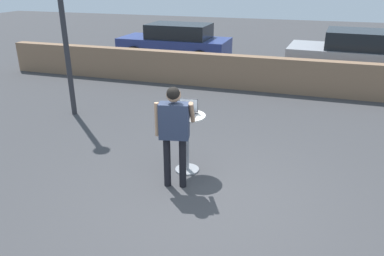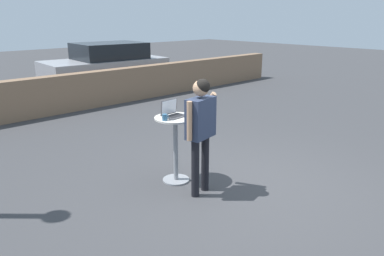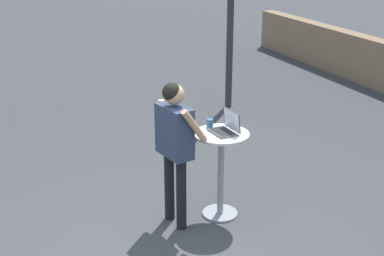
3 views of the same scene
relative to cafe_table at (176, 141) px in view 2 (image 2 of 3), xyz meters
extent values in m
plane|color=#3D3D3F|center=(0.54, -0.88, -0.64)|extent=(50.00, 50.00, 0.00)
cube|color=#84664C|center=(0.54, 5.18, -0.16)|extent=(16.68, 0.35, 0.96)
cylinder|color=gray|center=(0.00, 0.00, -0.63)|extent=(0.41, 0.41, 0.03)
cylinder|color=gray|center=(0.00, 0.00, -0.14)|extent=(0.07, 0.07, 0.95)
cylinder|color=beige|center=(0.00, 0.00, 0.35)|extent=(0.61, 0.61, 0.02)
cube|color=#515156|center=(0.00, 0.01, 0.37)|extent=(0.33, 0.24, 0.02)
cube|color=black|center=(0.00, 0.01, 0.38)|extent=(0.29, 0.19, 0.00)
cube|color=#515156|center=(-0.01, 0.13, 0.49)|extent=(0.32, 0.06, 0.23)
cube|color=white|center=(-0.01, 0.12, 0.49)|extent=(0.29, 0.05, 0.20)
cylinder|color=#336084|center=(-0.22, -0.04, 0.41)|extent=(0.07, 0.07, 0.09)
torus|color=#336084|center=(-0.17, -0.04, 0.41)|extent=(0.04, 0.01, 0.04)
cylinder|color=black|center=(-0.14, -0.56, -0.23)|extent=(0.11, 0.11, 0.83)
cylinder|color=black|center=(0.10, -0.52, -0.23)|extent=(0.11, 0.11, 0.83)
cube|color=#2D3851|center=(-0.02, -0.54, 0.46)|extent=(0.48, 0.30, 0.55)
sphere|color=tan|center=(-0.02, -0.54, 0.86)|extent=(0.22, 0.22, 0.22)
sphere|color=black|center=(-0.01, -0.57, 0.89)|extent=(0.20, 0.20, 0.20)
cylinder|color=tan|center=(-0.27, -0.59, 0.47)|extent=(0.07, 0.07, 0.52)
cylinder|color=tan|center=(0.22, -0.41, 0.58)|extent=(0.13, 0.32, 0.40)
cube|color=#9E9EA3|center=(3.08, 7.16, 0.00)|extent=(4.09, 2.14, 0.73)
cube|color=black|center=(3.28, 7.14, 0.63)|extent=(2.29, 1.79, 0.53)
cylinder|color=black|center=(1.79, 6.36, -0.33)|extent=(0.64, 0.26, 0.63)
cylinder|color=black|center=(1.92, 8.13, -0.33)|extent=(0.64, 0.26, 0.63)
cylinder|color=black|center=(4.25, 6.19, -0.33)|extent=(0.64, 0.26, 0.63)
cylinder|color=black|center=(4.37, 7.95, -0.33)|extent=(0.64, 0.26, 0.63)
camera|label=1|loc=(1.80, -5.35, 2.46)|focal=35.00mm
camera|label=2|loc=(-3.41, -3.97, 1.78)|focal=35.00mm
camera|label=3|loc=(4.84, -2.40, 2.47)|focal=50.00mm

